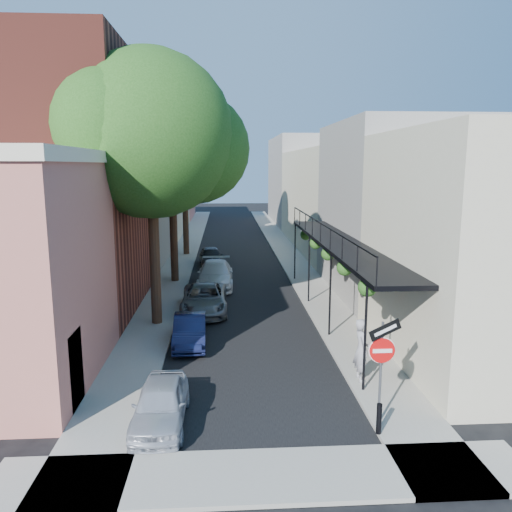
{
  "coord_description": "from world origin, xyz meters",
  "views": [
    {
      "loc": [
        -0.82,
        -10.9,
        6.81
      ],
      "look_at": [
        0.55,
        11.03,
        2.8
      ],
      "focal_mm": 35.0,
      "sensor_mm": 36.0,
      "label": 1
    }
  ],
  "objects": [
    {
      "name": "parked_car_c",
      "position": [
        -1.83,
        11.83,
        0.63
      ],
      "size": [
        2.15,
        4.58,
        1.26
      ],
      "primitive_type": "imported",
      "rotation": [
        0.0,
        0.0,
        0.01
      ],
      "color": "slate",
      "rests_on": "ground"
    },
    {
      "name": "parked_car_a",
      "position": [
        -2.58,
        1.54,
        0.58
      ],
      "size": [
        1.38,
        3.4,
        1.16
      ],
      "primitive_type": "imported",
      "rotation": [
        0.0,
        0.0,
        -0.0
      ],
      "color": "#A5ABB7",
      "rests_on": "ground"
    },
    {
      "name": "sidewalk_left",
      "position": [
        -4.0,
        30.0,
        0.06
      ],
      "size": [
        2.0,
        64.0,
        0.12
      ],
      "primitive_type": "cube",
      "color": "gray",
      "rests_on": "ground"
    },
    {
      "name": "sidewalk_cross",
      "position": [
        0.0,
        -1.0,
        0.06
      ],
      "size": [
        12.0,
        2.0,
        0.12
      ],
      "primitive_type": "cube",
      "color": "gray",
      "rests_on": "ground"
    },
    {
      "name": "parked_car_e",
      "position": [
        -1.82,
        22.88,
        0.64
      ],
      "size": [
        1.84,
        3.87,
        1.28
      ],
      "primitive_type": "imported",
      "rotation": [
        0.0,
        0.0,
        0.09
      ],
      "color": "black",
      "rests_on": "ground"
    },
    {
      "name": "parked_car_b",
      "position": [
        -2.21,
        7.53,
        0.57
      ],
      "size": [
        1.33,
        3.49,
        1.14
      ],
      "primitive_type": "imported",
      "rotation": [
        0.0,
        0.0,
        0.04
      ],
      "color": "#121739",
      "rests_on": "ground"
    },
    {
      "name": "parked_car_d",
      "position": [
        -1.4,
        16.82,
        0.7
      ],
      "size": [
        2.0,
        4.85,
        1.4
      ],
      "primitive_type": "imported",
      "rotation": [
        0.0,
        0.0,
        -0.01
      ],
      "color": "silver",
      "rests_on": "ground"
    },
    {
      "name": "buildings_right",
      "position": [
        8.99,
        29.49,
        4.42
      ],
      "size": [
        9.8,
        55.0,
        10.0
      ],
      "color": "beige",
      "rests_on": "ground"
    },
    {
      "name": "oak_near",
      "position": [
        -3.37,
        10.26,
        7.88
      ],
      "size": [
        7.48,
        6.8,
        11.42
      ],
      "color": "#322014",
      "rests_on": "ground"
    },
    {
      "name": "oak_mid",
      "position": [
        -3.42,
        18.23,
        7.06
      ],
      "size": [
        6.6,
        6.0,
        10.2
      ],
      "color": "#322014",
      "rests_on": "ground"
    },
    {
      "name": "buildings_left",
      "position": [
        -9.3,
        28.76,
        4.94
      ],
      "size": [
        10.1,
        59.1,
        12.0
      ],
      "color": "#B5685D",
      "rests_on": "ground"
    },
    {
      "name": "bollard",
      "position": [
        3.0,
        0.5,
        0.52
      ],
      "size": [
        0.14,
        0.14,
        0.8
      ],
      "primitive_type": "cylinder",
      "color": "black",
      "rests_on": "sidewalk_right"
    },
    {
      "name": "sign_post",
      "position": [
        3.16,
        0.97,
        2.04
      ],
      "size": [
        0.89,
        0.17,
        2.99
      ],
      "color": "#595B60",
      "rests_on": "ground"
    },
    {
      "name": "sidewalk_right",
      "position": [
        4.0,
        30.0,
        0.06
      ],
      "size": [
        2.0,
        64.0,
        0.12
      ],
      "primitive_type": "cube",
      "color": "gray",
      "rests_on": "ground"
    },
    {
      "name": "road_surface",
      "position": [
        0.0,
        30.0,
        0.01
      ],
      "size": [
        6.0,
        64.0,
        0.01
      ],
      "primitive_type": "cube",
      "color": "black",
      "rests_on": "ground"
    },
    {
      "name": "oak_far",
      "position": [
        -3.35,
        27.27,
        8.26
      ],
      "size": [
        7.7,
        7.0,
        11.9
      ],
      "color": "#322014",
      "rests_on": "ground"
    },
    {
      "name": "pedestrian",
      "position": [
        3.4,
        3.68,
        1.12
      ],
      "size": [
        0.5,
        0.75,
        2.0
      ],
      "primitive_type": "imported",
      "rotation": [
        0.0,
        0.0,
        1.61
      ],
      "color": "gray",
      "rests_on": "sidewalk_right"
    },
    {
      "name": "ground",
      "position": [
        0.0,
        0.0,
        0.0
      ],
      "size": [
        160.0,
        160.0,
        0.0
      ],
      "primitive_type": "plane",
      "color": "black",
      "rests_on": "ground"
    }
  ]
}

